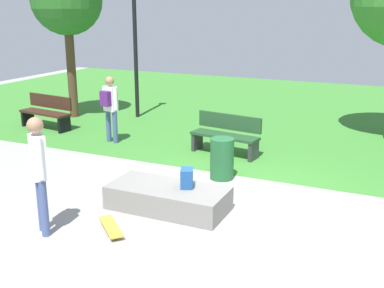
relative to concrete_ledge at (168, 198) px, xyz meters
name	(u,v)px	position (x,y,z in m)	size (l,w,h in m)	color
ground_plane	(226,195)	(0.67, 0.99, -0.20)	(28.00, 28.00, 0.00)	gray
grass_lawn	(310,113)	(0.67, 8.51, -0.20)	(26.60, 12.96, 0.01)	#387A2D
concrete_ledge	(168,198)	(0.00, 0.00, 0.00)	(1.99, 0.92, 0.40)	gray
backpack_on_ledge	(187,178)	(0.29, 0.12, 0.36)	(0.28, 0.20, 0.32)	#1E4C8C
skater_performing_trick	(39,166)	(-1.29, -1.55, 0.86)	(0.38, 0.36, 1.79)	#3F5184
skateboard_by_ledge	(111,227)	(-0.42, -1.08, -0.13)	(0.72, 0.69, 0.08)	gold
park_bench_far_left	(47,111)	(-5.59, 3.51, 0.28)	(1.65, 0.68, 0.91)	#331E14
park_bench_by_oak	(226,134)	(-0.22, 3.31, 0.28)	(1.65, 0.70, 0.91)	#1E4223
tree_young_birch	(67,1)	(-5.82, 4.99, 3.23)	(2.06, 2.06, 4.51)	#4C3823
lamp_post	(135,24)	(-4.04, 5.77, 2.56)	(0.28, 0.28, 4.59)	black
trash_bin	(222,159)	(0.28, 1.76, 0.21)	(0.47, 0.47, 0.82)	#1E592D
pedestrian_with_backpack	(110,104)	(-3.15, 3.03, 0.79)	(0.42, 0.39, 1.65)	#3F5184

